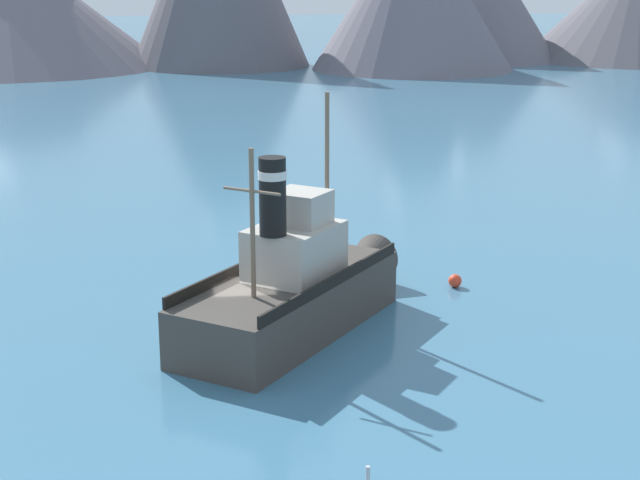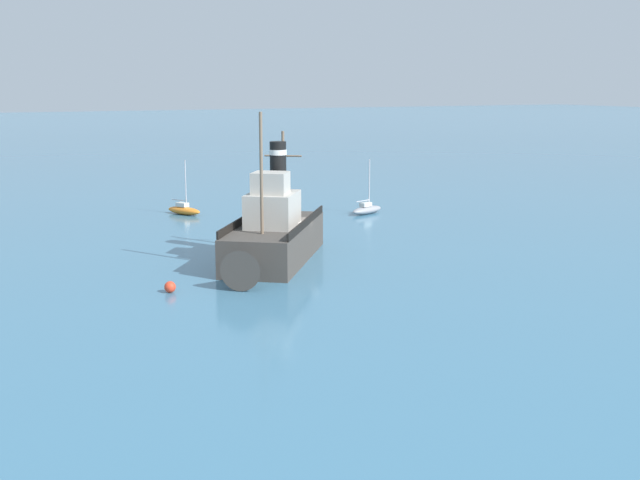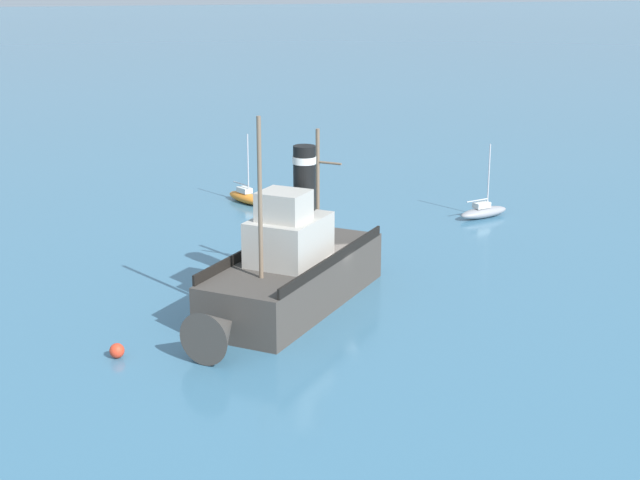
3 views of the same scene
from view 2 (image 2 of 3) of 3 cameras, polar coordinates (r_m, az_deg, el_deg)
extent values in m
plane|color=teal|center=(54.94, -1.66, -1.10)|extent=(600.00, 600.00, 0.00)
cube|color=#423D38|center=(53.29, -3.24, -0.18)|extent=(10.69, 12.25, 2.40)
cone|color=#423D38|center=(46.48, -5.30, -1.89)|extent=(3.32, 3.33, 2.35)
cube|color=#B2ADA3|center=(52.41, -3.39, 2.18)|extent=(4.79, 5.00, 2.20)
cube|color=#B2ADA3|center=(51.68, -3.55, 4.07)|extent=(2.96, 2.92, 1.40)
cylinder|color=black|center=(53.70, -3.00, 5.30)|extent=(1.10, 1.10, 3.20)
cylinder|color=silver|center=(53.62, -3.01, 6.26)|extent=(1.16, 1.16, 0.35)
cylinder|color=#75604C|center=(49.36, -4.20, 4.72)|extent=(0.20, 0.20, 7.50)
cylinder|color=#75604C|center=(55.24, -2.64, 4.63)|extent=(0.20, 0.20, 6.00)
cylinder|color=#75604C|center=(55.11, -2.65, 6.00)|extent=(2.16, 1.65, 0.12)
cube|color=black|center=(52.57, -0.97, 1.29)|extent=(6.90, 9.22, 0.50)
cube|color=black|center=(53.56, -5.50, 1.42)|extent=(6.90, 9.22, 0.50)
ellipsoid|color=orange|center=(73.08, -9.64, 2.08)|extent=(2.76, 3.87, 0.70)
cube|color=silver|center=(73.14, -9.77, 2.50)|extent=(1.08, 1.27, 0.36)
cylinder|color=#B7B7BC|center=(72.53, -9.54, 3.97)|extent=(0.10, 0.10, 4.20)
cylinder|color=#B7B7BC|center=(73.37, -10.00, 2.81)|extent=(0.92, 1.63, 0.08)
ellipsoid|color=gray|center=(72.50, 3.35, 2.14)|extent=(3.94, 2.41, 0.70)
cube|color=silver|center=(72.26, 3.26, 2.54)|extent=(1.26, 1.00, 0.36)
cylinder|color=#B7B7BC|center=(72.39, 3.53, 4.09)|extent=(0.10, 0.10, 4.20)
cylinder|color=#B7B7BC|center=(71.90, 3.06, 2.80)|extent=(1.70, 0.73, 0.08)
sphere|color=red|center=(45.96, -10.62, -3.30)|extent=(0.65, 0.65, 0.65)
camera|label=1|loc=(90.56, -11.19, 13.04)|focal=55.00mm
camera|label=3|loc=(14.22, 55.22, 27.89)|focal=55.00mm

